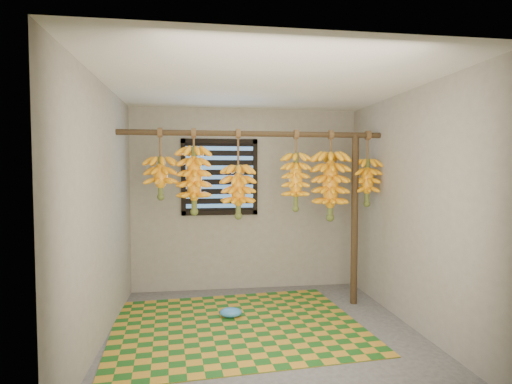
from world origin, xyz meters
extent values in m
cube|color=#484848|center=(0.00, 0.00, -0.01)|extent=(3.00, 3.00, 0.01)
cube|color=silver|center=(0.00, 0.00, 2.40)|extent=(3.00, 3.00, 0.01)
cube|color=gray|center=(0.00, 1.50, 1.20)|extent=(3.00, 0.01, 2.40)
cube|color=gray|center=(-1.50, 0.00, 1.20)|extent=(0.01, 3.00, 2.40)
cube|color=gray|center=(1.50, 0.00, 1.20)|extent=(0.01, 3.00, 2.40)
cube|color=black|center=(-0.35, 1.48, 1.50)|extent=(1.00, 0.04, 1.00)
cylinder|color=#43341F|center=(0.00, 0.70, 2.00)|extent=(3.00, 0.06, 0.06)
cylinder|color=#43341F|center=(1.20, 0.70, 1.00)|extent=(0.08, 0.08, 2.00)
cube|color=#1B5619|center=(-0.24, 0.20, 0.01)|extent=(2.62, 2.16, 0.01)
ellipsoid|color=#3886D2|center=(-0.29, 0.43, 0.06)|extent=(0.26, 0.20, 0.10)
cylinder|color=brown|center=(-1.04, 0.70, 1.87)|extent=(0.02, 0.02, 0.32)
cylinder|color=#4C5923|center=(-1.04, 0.70, 1.53)|extent=(0.06, 0.06, 0.42)
cylinder|color=brown|center=(-0.67, 0.70, 1.92)|extent=(0.02, 0.02, 0.21)
cylinder|color=#4C5923|center=(-0.67, 0.70, 1.50)|extent=(0.06, 0.06, 0.70)
cylinder|color=brown|center=(-0.18, 0.70, 1.82)|extent=(0.02, 0.02, 0.41)
cylinder|color=#4C5923|center=(-0.18, 0.70, 1.37)|extent=(0.06, 0.06, 0.56)
cylinder|color=brown|center=(0.48, 0.70, 1.90)|extent=(0.02, 0.02, 0.27)
cylinder|color=#4C5923|center=(0.48, 0.70, 1.48)|extent=(0.06, 0.06, 0.62)
cylinder|color=brown|center=(0.90, 0.70, 1.90)|extent=(0.02, 0.02, 0.26)
cylinder|color=#4C5923|center=(0.90, 0.70, 1.43)|extent=(0.07, 0.07, 0.74)
cylinder|color=brown|center=(1.35, 0.70, 1.86)|extent=(0.02, 0.02, 0.34)
cylinder|color=#4C5923|center=(1.35, 0.70, 1.47)|extent=(0.06, 0.06, 0.51)
camera|label=1|loc=(-0.62, -3.78, 1.58)|focal=28.00mm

